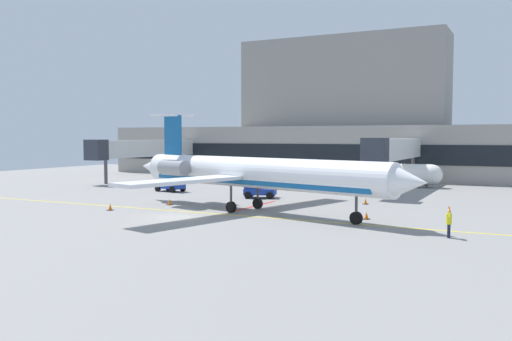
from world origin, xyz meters
name	(u,v)px	position (x,y,z in m)	size (l,w,h in m)	color
ground	(176,217)	(0.00, 0.00, -0.05)	(120.00, 120.00, 0.11)	gray
terminal_building	(327,126)	(-4.32, 47.32, 7.81)	(69.57, 13.75, 21.62)	gray
jet_bridge_west	(396,150)	(10.65, 28.06, 4.70)	(2.40, 22.36, 6.07)	silver
jet_bridge_east	(143,149)	(-25.28, 28.02, 4.44)	(2.40, 22.44, 5.80)	silver
regional_jet	(251,173)	(3.76, 5.33, 3.20)	(29.61, 23.85, 8.28)	white
baggage_tug	(257,189)	(-0.25, 14.50, 0.93)	(3.58, 2.95, 2.03)	#19389E
pushback_tractor	(173,184)	(-11.50, 15.76, 0.89)	(3.50, 2.40, 1.96)	#19389E
fuel_tank	(412,174)	(11.58, 33.31, 1.58)	(7.06, 2.89, 2.85)	white
marshaller	(449,222)	(19.99, 0.25, 0.97)	(0.34, 0.83, 1.91)	#191E33
safety_cone_alpha	(110,207)	(-7.13, 0.59, 0.25)	(0.47, 0.47, 0.55)	orange
safety_cone_bravo	(366,216)	(13.47, 5.37, 0.25)	(0.47, 0.47, 0.55)	orange
safety_cone_charlie	(170,202)	(-4.82, 5.86, 0.25)	(0.47, 0.47, 0.55)	orange
safety_cone_delta	(366,202)	(10.98, 14.27, 0.25)	(0.47, 0.47, 0.55)	orange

